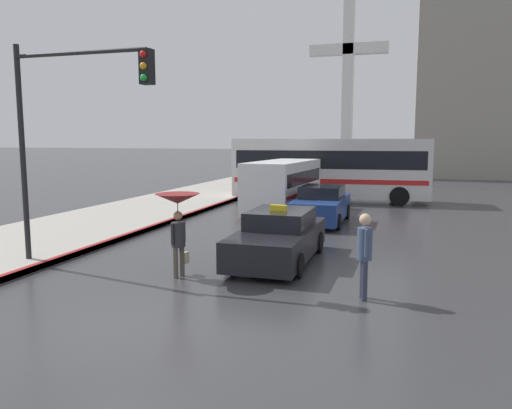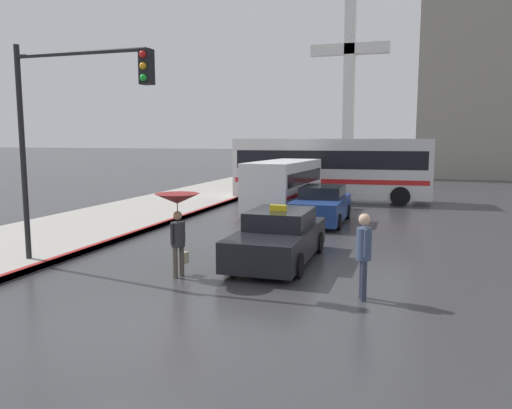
# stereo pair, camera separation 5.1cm
# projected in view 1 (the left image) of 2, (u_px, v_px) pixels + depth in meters

# --- Properties ---
(ground_plane) EXTENTS (300.00, 300.00, 0.00)m
(ground_plane) POSITION_uv_depth(u_px,v_px,m) (125.00, 329.00, 8.71)
(ground_plane) COLOR #38383A
(taxi) EXTENTS (1.91, 4.53, 1.55)m
(taxi) POSITION_uv_depth(u_px,v_px,m) (279.00, 238.00, 13.49)
(taxi) COLOR black
(taxi) RESTS_ON ground_plane
(sedan_red) EXTENTS (1.91, 4.34, 1.45)m
(sedan_red) POSITION_uv_depth(u_px,v_px,m) (321.00, 206.00, 19.73)
(sedan_red) COLOR navy
(sedan_red) RESTS_ON ground_plane
(ambulance_van) EXTENTS (2.39, 5.80, 2.33)m
(ambulance_van) POSITION_uv_depth(u_px,v_px,m) (283.00, 184.00, 22.29)
(ambulance_van) COLOR white
(ambulance_van) RESTS_ON ground_plane
(city_bus) EXTENTS (10.28, 3.14, 3.31)m
(city_bus) POSITION_uv_depth(u_px,v_px,m) (330.00, 167.00, 26.48)
(city_bus) COLOR silver
(city_bus) RESTS_ON ground_plane
(pedestrian_with_umbrella) EXTENTS (1.06, 1.06, 2.02)m
(pedestrian_with_umbrella) POSITION_uv_depth(u_px,v_px,m) (178.00, 210.00, 11.82)
(pedestrian_with_umbrella) COLOR #4C473D
(pedestrian_with_umbrella) RESTS_ON ground_plane
(pedestrian_man) EXTENTS (0.38, 0.46, 1.80)m
(pedestrian_man) POSITION_uv_depth(u_px,v_px,m) (364.00, 248.00, 10.21)
(pedestrian_man) COLOR #2D3347
(pedestrian_man) RESTS_ON ground_plane
(traffic_light) EXTENTS (3.86, 0.38, 5.65)m
(traffic_light) POSITION_uv_depth(u_px,v_px,m) (71.00, 112.00, 12.23)
(traffic_light) COLOR black
(traffic_light) RESTS_ON ground_plane
(monument_cross) EXTENTS (6.64, 0.90, 15.10)m
(monument_cross) POSITION_uv_depth(u_px,v_px,m) (348.00, 77.00, 42.71)
(monument_cross) COLOR white
(monument_cross) RESTS_ON ground_plane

